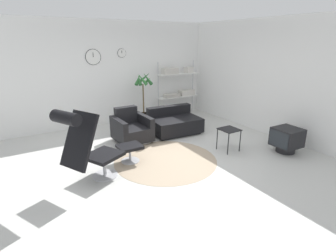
{
  "coord_description": "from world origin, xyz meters",
  "views": [
    {
      "loc": [
        -2.54,
        -4.36,
        2.28
      ],
      "look_at": [
        0.18,
        0.13,
        0.55
      ],
      "focal_mm": 28.0,
      "sensor_mm": 36.0,
      "label": 1
    }
  ],
  "objects_px": {
    "ottoman": "(130,150)",
    "shelf_unit": "(178,83)",
    "crt_television": "(287,139)",
    "potted_plant": "(144,100)",
    "couch_low": "(174,123)",
    "side_table": "(229,132)",
    "lounge_chair": "(86,143)",
    "armchair_red": "(131,130)"
  },
  "relations": [
    {
      "from": "armchair_red",
      "to": "crt_television",
      "type": "height_order",
      "value": "armchair_red"
    },
    {
      "from": "armchair_red",
      "to": "shelf_unit",
      "type": "relative_size",
      "value": 0.5
    },
    {
      "from": "couch_low",
      "to": "shelf_unit",
      "type": "bearing_deg",
      "value": -122.65
    },
    {
      "from": "crt_television",
      "to": "potted_plant",
      "type": "bearing_deg",
      "value": 27.89
    },
    {
      "from": "lounge_chair",
      "to": "couch_low",
      "type": "height_order",
      "value": "lounge_chair"
    },
    {
      "from": "couch_low",
      "to": "crt_television",
      "type": "xyz_separation_m",
      "value": [
        1.36,
        -2.29,
        0.05
      ]
    },
    {
      "from": "side_table",
      "to": "crt_television",
      "type": "distance_m",
      "value": 1.22
    },
    {
      "from": "side_table",
      "to": "shelf_unit",
      "type": "relative_size",
      "value": 0.29
    },
    {
      "from": "armchair_red",
      "to": "shelf_unit",
      "type": "xyz_separation_m",
      "value": [
        2.21,
        1.36,
        0.71
      ]
    },
    {
      "from": "crt_television",
      "to": "potted_plant",
      "type": "height_order",
      "value": "potted_plant"
    },
    {
      "from": "lounge_chair",
      "to": "ottoman",
      "type": "relative_size",
      "value": 2.94
    },
    {
      "from": "ottoman",
      "to": "armchair_red",
      "type": "relative_size",
      "value": 0.54
    },
    {
      "from": "side_table",
      "to": "ottoman",
      "type": "bearing_deg",
      "value": 163.93
    },
    {
      "from": "potted_plant",
      "to": "shelf_unit",
      "type": "bearing_deg",
      "value": 10.38
    },
    {
      "from": "lounge_chair",
      "to": "couch_low",
      "type": "bearing_deg",
      "value": 92.79
    },
    {
      "from": "lounge_chair",
      "to": "shelf_unit",
      "type": "xyz_separation_m",
      "value": [
        3.6,
        2.83,
        0.25
      ]
    },
    {
      "from": "couch_low",
      "to": "side_table",
      "type": "xyz_separation_m",
      "value": [
        0.37,
        -1.59,
        0.18
      ]
    },
    {
      "from": "lounge_chair",
      "to": "side_table",
      "type": "distance_m",
      "value": 2.98
    },
    {
      "from": "armchair_red",
      "to": "shelf_unit",
      "type": "bearing_deg",
      "value": -149.69
    },
    {
      "from": "side_table",
      "to": "crt_television",
      "type": "relative_size",
      "value": 0.89
    },
    {
      "from": "lounge_chair",
      "to": "shelf_unit",
      "type": "height_order",
      "value": "shelf_unit"
    },
    {
      "from": "lounge_chair",
      "to": "couch_low",
      "type": "relative_size",
      "value": 1.04
    },
    {
      "from": "ottoman",
      "to": "crt_television",
      "type": "bearing_deg",
      "value": -23.13
    },
    {
      "from": "armchair_red",
      "to": "side_table",
      "type": "xyz_separation_m",
      "value": [
        1.56,
        -1.59,
        0.14
      ]
    },
    {
      "from": "lounge_chair",
      "to": "armchair_red",
      "type": "distance_m",
      "value": 2.08
    },
    {
      "from": "couch_low",
      "to": "side_table",
      "type": "bearing_deg",
      "value": 107.2
    },
    {
      "from": "ottoman",
      "to": "potted_plant",
      "type": "relative_size",
      "value": 0.3
    },
    {
      "from": "couch_low",
      "to": "potted_plant",
      "type": "distance_m",
      "value": 1.25
    },
    {
      "from": "side_table",
      "to": "potted_plant",
      "type": "height_order",
      "value": "potted_plant"
    },
    {
      "from": "ottoman",
      "to": "shelf_unit",
      "type": "bearing_deg",
      "value": 41.45
    },
    {
      "from": "side_table",
      "to": "shelf_unit",
      "type": "bearing_deg",
      "value": 77.69
    },
    {
      "from": "crt_television",
      "to": "lounge_chair",
      "type": "bearing_deg",
      "value": 80.14
    },
    {
      "from": "side_table",
      "to": "potted_plant",
      "type": "xyz_separation_m",
      "value": [
        -0.68,
        2.71,
        0.27
      ]
    },
    {
      "from": "ottoman",
      "to": "potted_plant",
      "type": "bearing_deg",
      "value": 57.42
    },
    {
      "from": "ottoman",
      "to": "shelf_unit",
      "type": "xyz_separation_m",
      "value": [
        2.68,
        2.37,
        0.75
      ]
    },
    {
      "from": "side_table",
      "to": "crt_television",
      "type": "height_order",
      "value": "crt_television"
    },
    {
      "from": "side_table",
      "to": "potted_plant",
      "type": "distance_m",
      "value": 2.81
    },
    {
      "from": "ottoman",
      "to": "couch_low",
      "type": "distance_m",
      "value": 1.94
    },
    {
      "from": "ottoman",
      "to": "potted_plant",
      "type": "height_order",
      "value": "potted_plant"
    },
    {
      "from": "lounge_chair",
      "to": "ottoman",
      "type": "bearing_deg",
      "value": 90.0
    },
    {
      "from": "couch_low",
      "to": "potted_plant",
      "type": "bearing_deg",
      "value": -70.79
    },
    {
      "from": "ottoman",
      "to": "armchair_red",
      "type": "bearing_deg",
      "value": 64.79
    }
  ]
}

